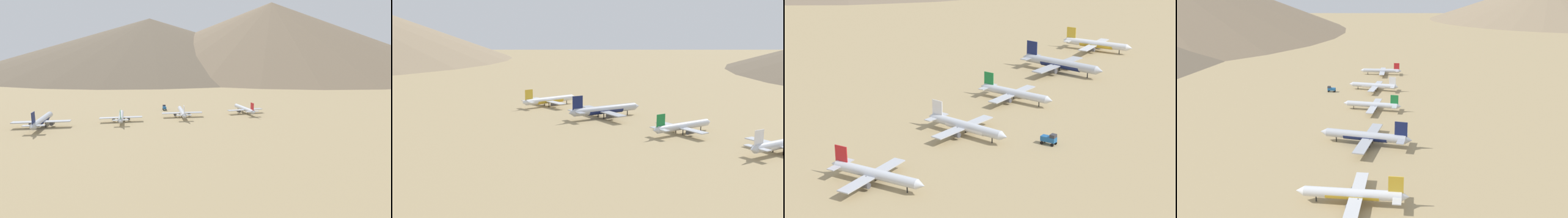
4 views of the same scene
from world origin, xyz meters
TOP-DOWN VIEW (x-y plane):
  - ground_plane at (0.00, 0.00)m, footprint 1800.00×1800.00m
  - parked_jet_0 at (-3.45, -92.44)m, footprint 33.52×27.20m
  - parked_jet_1 at (0.76, -44.83)m, footprint 34.77×28.50m
  - parked_jet_2 at (-0.15, -2.01)m, footprint 34.12×27.90m
  - parked_jet_3 at (0.87, 46.22)m, footprint 42.55×34.88m
  - parked_jet_4 at (2.31, 93.39)m, footprint 37.62×30.58m
  - service_truck at (29.75, -39.81)m, footprint 5.44×3.25m
  - desert_hill_0 at (-348.76, -625.04)m, footprint 496.73×496.73m

SIDE VIEW (x-z plane):
  - ground_plane at x=0.00m, z-range 0.00..0.00m
  - service_truck at x=29.75m, z-range 0.13..4.03m
  - parked_jet_0 at x=-3.45m, z-range -1.58..8.09m
  - parked_jet_2 at x=-0.15m, z-range -1.61..8.26m
  - parked_jet_1 at x=0.76m, z-range -1.69..8.41m
  - parked_jet_4 at x=2.31m, z-range -1.81..9.03m
  - parked_jet_3 at x=0.87m, z-range -2.07..10.29m
  - desert_hill_0 at x=-348.76m, z-range 0.00..84.57m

